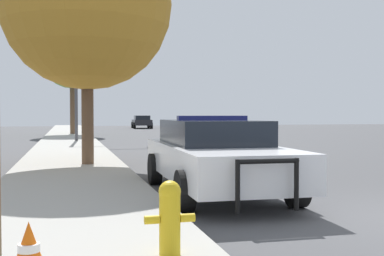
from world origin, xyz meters
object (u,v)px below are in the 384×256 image
Objects in this scene: traffic_cone at (29,250)px; car_background_distant at (142,121)px; fire_hydrant at (170,215)px; tree_sidewalk_near at (87,5)px; police_car at (215,154)px; tree_sidewalk_far at (72,57)px; traffic_light at (103,67)px.

car_background_distant is at bearing 80.22° from traffic_cone.
traffic_cone is (-1.32, -0.39, -0.15)m from fire_hydrant.
tree_sidewalk_near is 13.69× the size of traffic_cone.
police_car is 10.44× the size of traffic_cone.
tree_sidewalk_near is at bearing 84.73° from traffic_cone.
police_car is at bearing -84.68° from tree_sidewalk_far.
tree_sidewalk_far reaches higher than traffic_light.
police_car is 5.53m from traffic_cone.
tree_sidewalk_near is (-6.98, -36.03, 3.88)m from car_background_distant.
fire_hydrant is 0.14× the size of traffic_light.
police_car is at bearing -66.24° from tree_sidewalk_near.
traffic_light is 11.02× the size of traffic_cone.
fire_hydrant is at bearing -92.34° from traffic_light.
traffic_cone is (-7.87, -45.63, -0.34)m from car_background_distant.
tree_sidewalk_near is at bearing -89.47° from tree_sidewalk_far.
traffic_light reaches higher than car_background_distant.
tree_sidewalk_far reaches higher than traffic_cone.
car_background_distant is 46.30m from traffic_cone.
police_car is 17.26m from traffic_light.
tree_sidewalk_far reaches higher than tree_sidewalk_near.
fire_hydrant is 0.11× the size of tree_sidewalk_near.
police_car is at bearing 55.86° from traffic_cone.
police_car is 0.95× the size of traffic_light.
police_car is at bearing -86.90° from traffic_light.
car_background_distant is (6.55, 45.24, 0.19)m from fire_hydrant.
tree_sidewalk_near reaches higher than police_car.
traffic_cone is at bearing -163.68° from fire_hydrant.
fire_hydrant is 1.38m from traffic_cone.
car_background_distant reaches higher than traffic_cone.
car_background_distant is (4.77, 41.06, -0.04)m from police_car.
traffic_cone is at bearing -95.27° from tree_sidewalk_near.
fire_hydrant is (-1.78, -4.18, -0.23)m from police_car.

